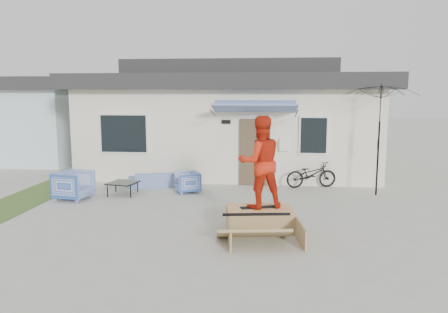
# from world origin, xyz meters

# --- Properties ---
(ground) EXTENTS (90.00, 90.00, 0.00)m
(ground) POSITION_xyz_m (0.00, 0.00, 0.00)
(ground) COLOR #AEADA1
(ground) RESTS_ON ground
(grass_strip) EXTENTS (1.40, 8.00, 0.01)m
(grass_strip) POSITION_xyz_m (-5.20, 2.00, 0.00)
(grass_strip) COLOR #3D5E26
(grass_strip) RESTS_ON ground
(house) EXTENTS (10.80, 8.49, 4.10)m
(house) POSITION_xyz_m (0.00, 7.99, 1.94)
(house) COLOR beige
(house) RESTS_ON ground
(neighbor_house) EXTENTS (8.60, 7.60, 3.50)m
(neighbor_house) POSITION_xyz_m (-10.50, 10.00, 1.78)
(neighbor_house) COLOR silver
(neighbor_house) RESTS_ON ground
(loveseat) EXTENTS (1.63, 0.93, 0.61)m
(loveseat) POSITION_xyz_m (-2.10, 3.95, 0.31)
(loveseat) COLOR #1D489C
(loveseat) RESTS_ON ground
(armchair_left) EXTENTS (0.92, 0.97, 0.87)m
(armchair_left) POSITION_xyz_m (-3.86, 2.14, 0.44)
(armchair_left) COLOR #1D489C
(armchair_left) RESTS_ON ground
(armchair_right) EXTENTS (0.83, 0.85, 0.68)m
(armchair_right) POSITION_xyz_m (-0.92, 3.26, 0.34)
(armchair_right) COLOR #1D489C
(armchair_right) RESTS_ON ground
(coffee_table) EXTENTS (0.88, 0.88, 0.37)m
(coffee_table) POSITION_xyz_m (-2.71, 2.80, 0.18)
(coffee_table) COLOR black
(coffee_table) RESTS_ON ground
(bicycle) EXTENTS (1.67, 0.93, 1.01)m
(bicycle) POSITION_xyz_m (2.75, 4.31, 0.50)
(bicycle) COLOR black
(bicycle) RESTS_ON ground
(patio_umbrella) EXTENTS (2.42, 2.30, 2.20)m
(patio_umbrella) POSITION_xyz_m (4.50, 3.48, 1.75)
(patio_umbrella) COLOR black
(patio_umbrella) RESTS_ON ground
(skate_ramp) EXTENTS (1.61, 2.00, 0.46)m
(skate_ramp) POSITION_xyz_m (1.24, 0.02, 0.23)
(skate_ramp) COLOR #95794C
(skate_ramp) RESTS_ON ground
(skateboard) EXTENTS (0.85, 0.43, 0.05)m
(skateboard) POSITION_xyz_m (1.24, 0.07, 0.48)
(skateboard) COLOR black
(skateboard) RESTS_ON skate_ramp
(skater) EXTENTS (1.13, 0.99, 1.95)m
(skater) POSITION_xyz_m (1.24, 0.07, 1.48)
(skater) COLOR red
(skater) RESTS_ON skateboard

